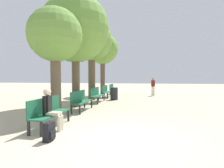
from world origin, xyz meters
TOP-DOWN VIEW (x-y plane):
  - ground_plane at (0.00, 0.00)m, footprint 80.00×80.00m
  - bench_row_0 at (-2.21, 0.47)m, footprint 0.47×1.77m
  - bench_row_1 at (-2.21, 3.28)m, footprint 0.47×1.77m
  - bench_row_2 at (-2.21, 6.08)m, footprint 0.47×1.77m
  - bench_row_3 at (-2.21, 8.89)m, footprint 0.47×1.77m
  - bench_row_4 at (-2.21, 11.69)m, footprint 0.47×1.77m
  - tree_row_0 at (-2.87, 2.17)m, footprint 2.24×2.24m
  - tree_row_1 at (-2.87, 4.33)m, footprint 3.60×3.60m
  - tree_row_2 at (-2.87, 7.19)m, footprint 2.86×2.86m
  - tree_row_3 at (-2.87, 10.40)m, footprint 2.70×2.70m
  - person_seated at (-1.97, 0.22)m, footprint 0.59×0.33m
  - backpack at (-1.55, -0.60)m, footprint 0.21×0.32m
  - pedestrian_near at (1.48, 10.77)m, footprint 0.31×0.23m
  - trash_bin at (-1.34, 7.53)m, footprint 0.52×0.52m

SIDE VIEW (x-z plane):
  - ground_plane at x=0.00m, z-range 0.00..0.00m
  - backpack at x=-1.55m, z-range 0.00..0.47m
  - trash_bin at x=-1.34m, z-range 0.00..0.87m
  - bench_row_0 at x=-2.21m, z-range 0.06..1.01m
  - bench_row_1 at x=-2.21m, z-range 0.06..1.01m
  - bench_row_2 at x=-2.21m, z-range 0.06..1.01m
  - bench_row_3 at x=-2.21m, z-range 0.06..1.01m
  - bench_row_4 at x=-2.21m, z-range 0.06..1.01m
  - person_seated at x=-1.97m, z-range 0.04..1.30m
  - pedestrian_near at x=1.48m, z-range 0.11..1.66m
  - tree_row_0 at x=-2.87m, z-range 1.03..5.51m
  - tree_row_3 at x=-2.87m, z-range 1.30..6.73m
  - tree_row_2 at x=-2.87m, z-range 1.28..6.86m
  - tree_row_1 at x=-2.87m, z-range 1.16..7.15m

